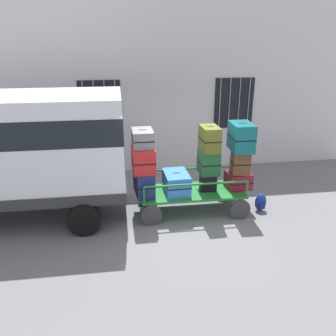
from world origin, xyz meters
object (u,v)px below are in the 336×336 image
Objects in this scene: suitcase_midright_bottom at (238,180)px; suitcase_center_middle at (209,162)px; suitcase_center_bottom at (208,182)px; suitcase_midright_middle at (240,162)px; suitcase_left_top at (143,138)px; suitcase_left_middle at (143,158)px; suitcase_left_bottom at (144,182)px; backpack at (261,202)px; suitcase_midleft_bottom at (176,182)px; van at (7,146)px; suitcase_midright_top at (241,137)px; suitcase_center_top at (210,139)px; luggage_cart at (192,195)px.

suitcase_center_middle is at bearing -179.24° from suitcase_midright_bottom.
suitcase_center_bottom is 0.87m from suitcase_midright_middle.
suitcase_midright_middle is at bearing -1.62° from suitcase_left_top.
suitcase_left_top is 1.86m from suitcase_center_bottom.
suitcase_center_middle reaches higher than suitcase_midright_bottom.
suitcase_left_middle is at bearing -90.00° from suitcase_left_top.
suitcase_midright_bottom is (2.24, 0.02, -0.10)m from suitcase_left_bottom.
suitcase_center_bottom is at bearing 170.55° from backpack.
suitcase_midright_bottom reaches higher than backpack.
suitcase_midleft_bottom is (0.75, -0.04, -1.08)m from suitcase_left_top.
suitcase_center_middle is 1.03× the size of suitcase_midright_middle.
van is at bearing 176.51° from suitcase_center_bottom.
suitcase_left_bottom is 1.10× the size of suitcase_midright_top.
suitcase_left_bottom is at bearing -179.47° from suitcase_midright_bottom.
suitcase_left_top is at bearing 179.49° from suitcase_midright_bottom.
suitcase_left_bottom is 1.48× the size of suitcase_midright_middle.
suitcase_midright_top reaches higher than suitcase_left_middle.
suitcase_left_top is at bearing 178.57° from suitcase_center_top.
suitcase_center_middle is at bearing 169.18° from backpack.
suitcase_center_bottom is at bearing -176.87° from suitcase_midright_bottom.
suitcase_left_top reaches higher than suitcase_left_middle.
suitcase_center_top is (1.49, -0.04, -0.06)m from suitcase_left_top.
suitcase_midright_middle reaches higher than luggage_cart.
suitcase_midright_middle is at bearing -1.06° from suitcase_midleft_bottom.
van reaches higher than suitcase_midleft_bottom.
suitcase_midleft_bottom is 1.91× the size of suitcase_center_bottom.
suitcase_center_top is (0.00, 0.02, 1.03)m from suitcase_center_bottom.
suitcase_left_middle reaches higher than suitcase_midright_bottom.
van is 8.34× the size of suitcase_midright_bottom.
suitcase_midright_bottom is at bearing -2.53° from van.
suitcase_midleft_bottom is 1.47× the size of suitcase_center_middle.
suitcase_midright_middle is at bearing -1.42° from luggage_cart.
backpack is (0.51, -0.27, -1.56)m from suitcase_midright_top.
suitcase_left_middle is at bearing 179.71° from suitcase_center_middle.
luggage_cart is 3.01× the size of suitcase_left_middle.
luggage_cart is 1.16m from suitcase_midright_bottom.
luggage_cart is at bearing 0.26° from suitcase_left_bottom.
suitcase_left_middle is 2.99m from backpack.
suitcase_midright_top reaches higher than suitcase_center_middle.
suitcase_left_middle is 1.26× the size of suitcase_left_top.
suitcase_center_top is at bearing -90.00° from suitcase_center_middle.
suitcase_left_bottom is at bearing -179.58° from suitcase_center_middle.
suitcase_midright_middle is (-0.00, -0.04, 0.47)m from suitcase_midright_bottom.
van is 4.42m from suitcase_center_middle.
suitcase_left_bottom is 1.84× the size of backpack.
suitcase_midleft_bottom reaches higher than luggage_cart.
suitcase_left_bottom is at bearing -179.87° from suitcase_center_top.
van is 5.85m from backpack.
suitcase_midright_top is (1.12, 0.04, 1.36)m from luggage_cart.
van is 6.77× the size of suitcase_midright_top.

